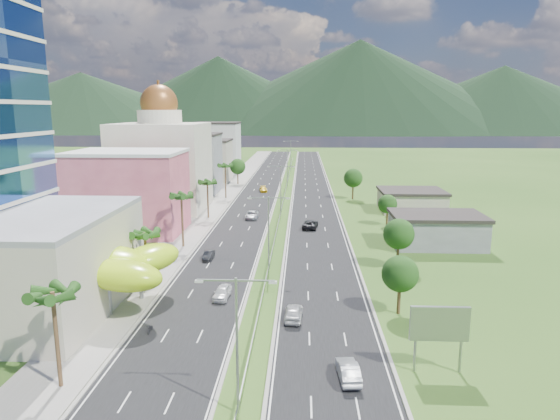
# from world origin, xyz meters

# --- Properties ---
(ground) EXTENTS (500.00, 500.00, 0.00)m
(ground) POSITION_xyz_m (0.00, 0.00, 0.00)
(ground) COLOR #2D5119
(ground) RESTS_ON ground
(road_left) EXTENTS (11.00, 260.00, 0.04)m
(road_left) POSITION_xyz_m (-7.50, 90.00, 0.02)
(road_left) COLOR black
(road_left) RESTS_ON ground
(road_right) EXTENTS (11.00, 260.00, 0.04)m
(road_right) POSITION_xyz_m (7.50, 90.00, 0.02)
(road_right) COLOR black
(road_right) RESTS_ON ground
(sidewalk_left) EXTENTS (7.00, 260.00, 0.12)m
(sidewalk_left) POSITION_xyz_m (-17.00, 90.00, 0.06)
(sidewalk_left) COLOR gray
(sidewalk_left) RESTS_ON ground
(median_guardrail) EXTENTS (0.10, 216.06, 0.76)m
(median_guardrail) POSITION_xyz_m (0.00, 71.99, 0.62)
(median_guardrail) COLOR gray
(median_guardrail) RESTS_ON ground
(streetlight_median_a) EXTENTS (6.04, 0.25, 11.00)m
(streetlight_median_a) POSITION_xyz_m (0.00, -25.00, 6.75)
(streetlight_median_a) COLOR gray
(streetlight_median_a) RESTS_ON ground
(streetlight_median_b) EXTENTS (6.04, 0.25, 11.00)m
(streetlight_median_b) POSITION_xyz_m (0.00, 10.00, 6.75)
(streetlight_median_b) COLOR gray
(streetlight_median_b) RESTS_ON ground
(streetlight_median_c) EXTENTS (6.04, 0.25, 11.00)m
(streetlight_median_c) POSITION_xyz_m (0.00, 50.00, 6.75)
(streetlight_median_c) COLOR gray
(streetlight_median_c) RESTS_ON ground
(streetlight_median_d) EXTENTS (6.04, 0.25, 11.00)m
(streetlight_median_d) POSITION_xyz_m (0.00, 95.00, 6.75)
(streetlight_median_d) COLOR gray
(streetlight_median_d) RESTS_ON ground
(streetlight_median_e) EXTENTS (6.04, 0.25, 11.00)m
(streetlight_median_e) POSITION_xyz_m (0.00, 140.00, 6.75)
(streetlight_median_e) COLOR gray
(streetlight_median_e) RESTS_ON ground
(lime_canopy) EXTENTS (18.00, 15.00, 7.40)m
(lime_canopy) POSITION_xyz_m (-20.00, -4.00, 4.99)
(lime_canopy) COLOR #B2E416
(lime_canopy) RESTS_ON ground
(pink_shophouse) EXTENTS (20.00, 15.00, 15.00)m
(pink_shophouse) POSITION_xyz_m (-28.00, 32.00, 7.50)
(pink_shophouse) COLOR #BD4D63
(pink_shophouse) RESTS_ON ground
(domed_building) EXTENTS (20.00, 20.00, 28.70)m
(domed_building) POSITION_xyz_m (-28.00, 55.00, 11.35)
(domed_building) COLOR beige
(domed_building) RESTS_ON ground
(midrise_grey) EXTENTS (16.00, 15.00, 16.00)m
(midrise_grey) POSITION_xyz_m (-27.00, 80.00, 8.00)
(midrise_grey) COLOR gray
(midrise_grey) RESTS_ON ground
(midrise_beige) EXTENTS (16.00, 15.00, 13.00)m
(midrise_beige) POSITION_xyz_m (-27.00, 102.00, 6.50)
(midrise_beige) COLOR #BAB299
(midrise_beige) RESTS_ON ground
(midrise_white) EXTENTS (16.00, 15.00, 18.00)m
(midrise_white) POSITION_xyz_m (-27.00, 125.00, 9.00)
(midrise_white) COLOR silver
(midrise_white) RESTS_ON ground
(billboard) EXTENTS (5.20, 0.35, 6.20)m
(billboard) POSITION_xyz_m (17.00, -18.00, 4.42)
(billboard) COLOR gray
(billboard) RESTS_ON ground
(shed_near) EXTENTS (15.00, 10.00, 5.00)m
(shed_near) POSITION_xyz_m (28.00, 25.00, 2.50)
(shed_near) COLOR gray
(shed_near) RESTS_ON ground
(shed_far) EXTENTS (14.00, 12.00, 4.40)m
(shed_far) POSITION_xyz_m (30.00, 55.00, 2.20)
(shed_far) COLOR #BAB299
(shed_far) RESTS_ON ground
(palm_tree_a) EXTENTS (3.60, 3.60, 9.10)m
(palm_tree_a) POSITION_xyz_m (-15.50, -22.00, 8.02)
(palm_tree_a) COLOR #47301C
(palm_tree_a) RESTS_ON ground
(palm_tree_b) EXTENTS (3.60, 3.60, 8.10)m
(palm_tree_b) POSITION_xyz_m (-15.50, 2.00, 7.06)
(palm_tree_b) COLOR #47301C
(palm_tree_b) RESTS_ON ground
(palm_tree_c) EXTENTS (3.60, 3.60, 9.60)m
(palm_tree_c) POSITION_xyz_m (-15.50, 22.00, 8.50)
(palm_tree_c) COLOR #47301C
(palm_tree_c) RESTS_ON ground
(palm_tree_d) EXTENTS (3.60, 3.60, 8.60)m
(palm_tree_d) POSITION_xyz_m (-15.50, 45.00, 7.54)
(palm_tree_d) COLOR #47301C
(palm_tree_d) RESTS_ON ground
(palm_tree_e) EXTENTS (3.60, 3.60, 9.40)m
(palm_tree_e) POSITION_xyz_m (-15.50, 70.00, 8.31)
(palm_tree_e) COLOR #47301C
(palm_tree_e) RESTS_ON ground
(leafy_tree_lfar) EXTENTS (4.90, 4.90, 8.05)m
(leafy_tree_lfar) POSITION_xyz_m (-15.50, 95.00, 5.58)
(leafy_tree_lfar) COLOR #47301C
(leafy_tree_lfar) RESTS_ON ground
(leafy_tree_ra) EXTENTS (4.20, 4.20, 6.90)m
(leafy_tree_ra) POSITION_xyz_m (16.00, -5.00, 4.78)
(leafy_tree_ra) COLOR #47301C
(leafy_tree_ra) RESTS_ON ground
(leafy_tree_rb) EXTENTS (4.55, 4.55, 7.47)m
(leafy_tree_rb) POSITION_xyz_m (19.00, 12.00, 5.18)
(leafy_tree_rb) COLOR #47301C
(leafy_tree_rb) RESTS_ON ground
(leafy_tree_rc) EXTENTS (3.85, 3.85, 6.33)m
(leafy_tree_rc) POSITION_xyz_m (22.00, 40.00, 4.37)
(leafy_tree_rc) COLOR #47301C
(leafy_tree_rc) RESTS_ON ground
(leafy_tree_rd) EXTENTS (4.90, 4.90, 8.05)m
(leafy_tree_rd) POSITION_xyz_m (18.00, 70.00, 5.58)
(leafy_tree_rd) COLOR #47301C
(leafy_tree_rd) RESTS_ON ground
(mountain_ridge) EXTENTS (860.00, 140.00, 90.00)m
(mountain_ridge) POSITION_xyz_m (60.00, 450.00, 0.00)
(mountain_ridge) COLOR black
(mountain_ridge) RESTS_ON ground
(car_white_near_left) EXTENTS (2.11, 4.57, 1.52)m
(car_white_near_left) POSITION_xyz_m (-5.04, -1.27, 0.80)
(car_white_near_left) COLOR white
(car_white_near_left) RESTS_ON road_left
(car_dark_left) EXTENTS (1.41, 3.92, 1.29)m
(car_dark_left) POSITION_xyz_m (-9.80, 14.96, 0.68)
(car_dark_left) COLOR black
(car_dark_left) RESTS_ON road_left
(car_silver_mid_left) EXTENTS (2.69, 5.73, 1.58)m
(car_silver_mid_left) POSITION_xyz_m (-6.03, 45.03, 0.83)
(car_silver_mid_left) COLOR #B0B2B8
(car_silver_mid_left) RESTS_ON road_left
(car_yellow_far_left) EXTENTS (2.78, 5.21, 1.44)m
(car_yellow_far_left) POSITION_xyz_m (-6.37, 80.69, 0.76)
(car_yellow_far_left) COLOR gold
(car_yellow_far_left) RESTS_ON road_left
(car_white_near_right) EXTENTS (2.17, 4.92, 1.65)m
(car_white_near_right) POSITION_xyz_m (3.96, -7.23, 0.86)
(car_white_near_right) COLOR silver
(car_white_near_right) RESTS_ON road_right
(car_silver_right) EXTENTS (2.04, 4.85, 1.56)m
(car_silver_right) POSITION_xyz_m (8.94, -19.64, 0.82)
(car_silver_right) COLOR #ADAFB5
(car_silver_right) RESTS_ON road_right
(car_dark_far_right) EXTENTS (3.45, 6.11, 1.61)m
(car_dark_far_right) POSITION_xyz_m (6.42, 36.61, 0.85)
(car_dark_far_right) COLOR black
(car_dark_far_right) RESTS_ON road_right
(motorcycle) EXTENTS (0.51, 1.67, 1.07)m
(motorcycle) POSITION_xyz_m (-11.07, -11.32, 0.57)
(motorcycle) COLOR black
(motorcycle) RESTS_ON road_left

